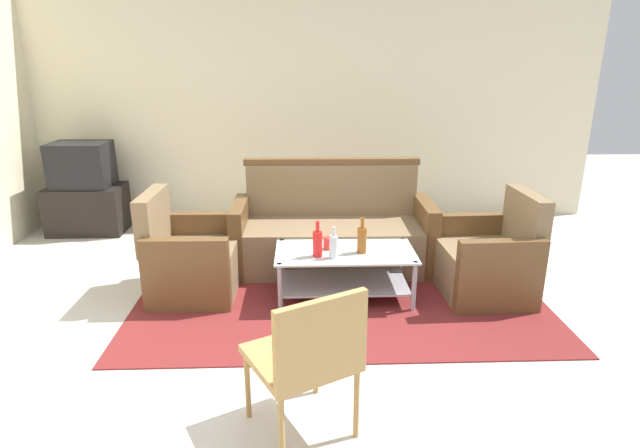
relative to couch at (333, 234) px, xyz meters
The scene contains 14 objects.
ground_plane 1.49m from the couch, 94.04° to the right, with size 14.00×14.00×0.00m, color beige.
wall_back 1.94m from the couch, 93.67° to the left, with size 6.52×0.12×2.80m.
rug 0.70m from the couch, 88.42° to the right, with size 3.25×2.04×0.01m, color maroon.
couch is the anchor object (origin of this frame).
armchair_left 1.31m from the couch, 156.02° to the right, with size 0.71×0.77×0.85m.
armchair_right 1.39m from the couch, 27.66° to the right, with size 0.72×0.78×0.85m.
coffee_table 0.67m from the couch, 85.03° to the right, with size 1.10×0.60×0.40m.
bottle_red 0.83m from the couch, 101.66° to the right, with size 0.07×0.07×0.28m.
bottle_brown 0.77m from the couch, 75.63° to the right, with size 0.07×0.07×0.29m.
bottle_clear 0.85m from the couch, 92.93° to the right, with size 0.06×0.06×0.25m.
cup 0.66m from the couch, 96.44° to the right, with size 0.08×0.08×0.10m, color red.
tv_stand 2.88m from the couch, 157.65° to the left, with size 0.80×0.50×0.52m, color black.
television 2.91m from the couch, 157.61° to the left, with size 0.61×0.45×0.48m.
wicker_chair 2.30m from the couch, 96.37° to the right, with size 0.65×0.65×0.84m.
Camera 1 is at (-0.17, -3.00, 1.87)m, focal length 28.78 mm.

